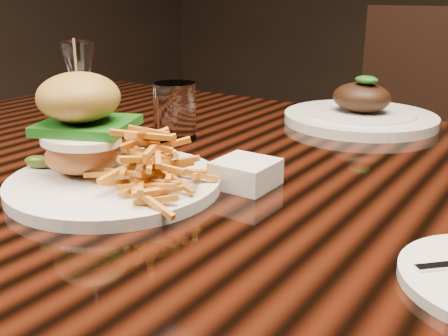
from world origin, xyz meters
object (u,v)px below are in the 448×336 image
Objects in this scene: chair_far at (414,157)px; burger_plate at (110,151)px; far_dish at (360,114)px; wine_glass at (80,68)px; dining_table at (292,228)px.

burger_plate is at bearing -88.76° from chair_far.
far_dish is 0.59m from chair_far.
wine_glass is at bearing -102.41° from chair_far.
far_dish is 0.30× the size of chair_far.
wine_glass is 0.52m from far_dish.
burger_plate reaches higher than wine_glass.
wine_glass is 0.57× the size of far_dish.
far_dish is (0.13, 0.51, -0.03)m from burger_plate.
chair_far reaches higher than dining_table.
chair_far is at bearing 93.96° from dining_table.
dining_table is 0.27m from burger_plate.
dining_table is at bearing 3.49° from wine_glass.
far_dish is (0.35, 0.37, -0.10)m from wine_glass.
burger_plate is at bearing -135.00° from dining_table.
wine_glass is (-0.21, 0.15, 0.07)m from burger_plate.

